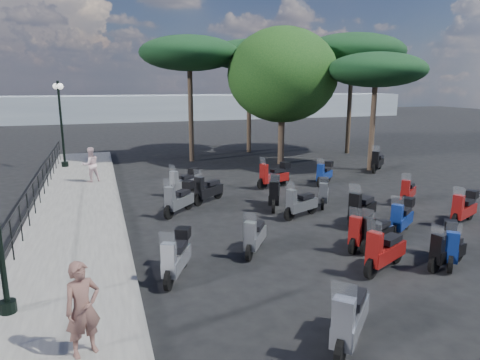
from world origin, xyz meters
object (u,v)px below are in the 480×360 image
object	(u,v)px
scooter_29	(377,162)
scooter_8	(384,252)
pine_3	(376,70)
scooter_21	(361,209)
scooter_16	(274,194)
pedestrian_far	(91,165)
scooter_13	(450,246)
scooter_4	(179,199)
scooter_10	(301,204)
scooter_14	(446,252)
scooter_15	(376,234)
lamp_post_2	(61,118)
scooter_1	(349,320)
scooter_22	(324,194)
scooter_2	(176,257)
scooter_28	(408,192)
scooter_17	(274,176)
broadleaf_tree	(282,75)
pine_0	(249,55)
pine_2	(189,54)
scooter_23	(324,174)
pine_1	(352,52)
scooter_5	(208,190)
scooter_11	(184,182)
scooter_27	(464,208)
scooter_3	(254,237)
woman	(83,309)
scooter_9	(362,233)
scooter_20	(402,218)

from	to	relation	value
scooter_29	scooter_8	bearing A→B (deg)	102.83
scooter_29	pine_3	size ratio (longest dim) A/B	0.24
scooter_21	scooter_16	bearing A→B (deg)	3.74
pedestrian_far	scooter_13	xyz separation A→B (m)	(8.55, -11.84, -0.44)
scooter_4	scooter_10	size ratio (longest dim) A/B	0.89
scooter_16	scooter_29	size ratio (longest dim) A/B	1.17
scooter_14	scooter_15	bearing A→B (deg)	12.08
lamp_post_2	scooter_29	xyz separation A→B (m)	(15.28, -5.66, -2.17)
scooter_14	scooter_1	bearing A→B (deg)	99.47
scooter_16	scooter_22	xyz separation A→B (m)	(1.84, -0.29, -0.07)
scooter_2	scooter_22	distance (m)	7.55
scooter_2	scooter_28	world-z (taller)	scooter_2
scooter_22	scooter_15	bearing A→B (deg)	111.28
scooter_13	scooter_17	size ratio (longest dim) A/B	0.75
lamp_post_2	broadleaf_tree	xyz separation A→B (m)	(11.46, -2.07, 2.19)
scooter_4	pine_0	bearing A→B (deg)	-76.11
scooter_28	pine_2	distance (m)	14.03
scooter_4	scooter_15	xyz separation A→B (m)	(4.47, -4.91, -0.08)
scooter_10	scooter_23	distance (m)	5.23
pine_2	scooter_8	bearing A→B (deg)	-85.70
scooter_22	pine_1	bearing A→B (deg)	-94.41
pedestrian_far	scooter_28	distance (m)	13.27
scooter_4	pine_1	size ratio (longest dim) A/B	0.18
scooter_5	pine_2	size ratio (longest dim) A/B	0.20
scooter_10	scooter_16	distance (m)	1.37
broadleaf_tree	scooter_23	bearing A→B (deg)	-91.81
lamp_post_2	scooter_11	xyz separation A→B (m)	(4.95, -7.08, -2.18)
scooter_27	broadleaf_tree	xyz separation A→B (m)	(-1.34, 11.60, 4.36)
scooter_11	scooter_8	bearing A→B (deg)	165.19
scooter_3	scooter_21	bearing A→B (deg)	-129.47
scooter_2	scooter_8	distance (m)	4.93
woman	pine_2	distance (m)	19.17
scooter_27	scooter_8	bearing A→B (deg)	91.50
pedestrian_far	scooter_10	size ratio (longest dim) A/B	0.99
scooter_4	scooter_9	size ratio (longest dim) A/B	0.99
scooter_13	scooter_1	bearing A→B (deg)	69.14
scooter_17	scooter_21	bearing A→B (deg)	169.96
scooter_14	pine_0	bearing A→B (deg)	-22.42
scooter_2	pine_0	bearing A→B (deg)	-87.94
scooter_5	scooter_1	bearing A→B (deg)	142.43
scooter_4	scooter_10	distance (m)	4.15
scooter_13	scooter_23	xyz separation A→B (m)	(1.38, 8.75, -0.00)
scooter_29	pine_0	world-z (taller)	pine_0
scooter_14	scooter_28	bearing A→B (deg)	-48.53
scooter_9	scooter_23	world-z (taller)	scooter_9
broadleaf_tree	scooter_3	bearing A→B (deg)	-116.64
lamp_post_2	scooter_27	size ratio (longest dim) A/B	2.85
scooter_20	scooter_14	bearing A→B (deg)	130.90
scooter_8	scooter_17	distance (m)	8.74
pine_0	pine_1	size ratio (longest dim) A/B	0.96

